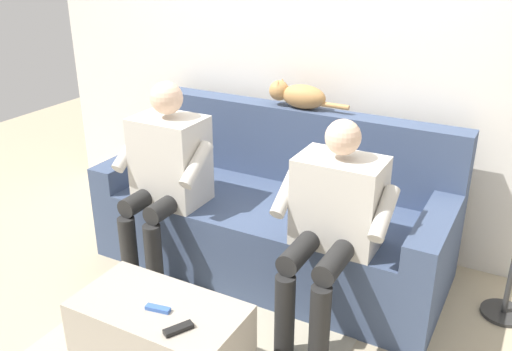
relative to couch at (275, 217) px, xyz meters
name	(u,v)px	position (x,y,z in m)	size (l,w,h in m)	color
ground_plane	(213,325)	(0.00, 0.73, -0.31)	(8.00, 8.00, 0.00)	tan
back_wall	(316,32)	(0.00, -0.53, 1.05)	(4.13, 0.06, 2.72)	silver
couch	(275,217)	(0.00, 0.00, 0.00)	(2.09, 0.86, 0.93)	#3D4C6B
coffee_table	(161,341)	(0.00, 1.16, -0.11)	(0.77, 0.41, 0.40)	#A89E8E
person_left_seated	(333,216)	(-0.52, 0.41, 0.33)	(0.58, 0.61, 1.11)	beige
person_right_seated	(166,169)	(0.52, 0.38, 0.36)	(0.55, 0.52, 1.17)	beige
cat_on_backrest	(298,95)	(0.01, -0.30, 0.70)	(0.52, 0.14, 0.16)	#B7844C
remote_black	(178,329)	(-0.18, 1.26, 0.10)	(0.13, 0.04, 0.02)	black
remote_blue	(158,309)	(-0.02, 1.19, 0.10)	(0.11, 0.03, 0.02)	#3860B7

